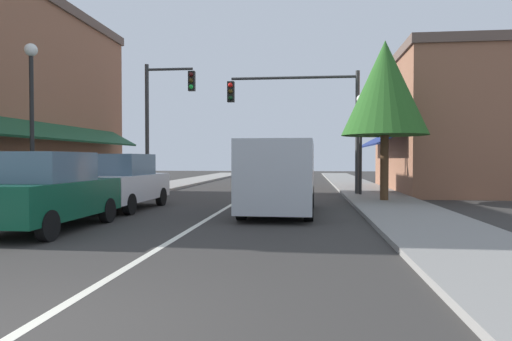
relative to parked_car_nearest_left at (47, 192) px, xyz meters
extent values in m
plane|color=#33302D|center=(3.17, 11.98, -0.88)|extent=(80.00, 80.00, 0.00)
cube|color=gray|center=(-2.33, 11.98, -0.82)|extent=(2.60, 56.00, 0.12)
cube|color=gray|center=(8.67, 11.98, -0.82)|extent=(2.60, 56.00, 0.12)
cube|color=silver|center=(3.17, 11.98, -0.88)|extent=(0.14, 52.00, 0.01)
cube|color=slate|center=(-3.69, 5.98, 0.52)|extent=(0.08, 10.64, 1.80)
cube|color=#194C2D|center=(-3.08, 5.98, 1.72)|extent=(1.27, 11.76, 0.73)
cube|color=slate|center=(-3.69, 9.06, 4.45)|extent=(0.08, 1.10, 1.30)
cube|color=#8E5B42|center=(12.62, 13.98, 2.20)|extent=(5.29, 10.00, 6.16)
cube|color=brown|center=(12.62, 13.98, 5.48)|extent=(5.49, 10.20, 0.40)
cube|color=slate|center=(10.03, 13.98, 0.52)|extent=(0.08, 7.60, 1.80)
cube|color=navy|center=(9.42, 13.98, 1.72)|extent=(1.27, 8.40, 0.73)
cube|color=slate|center=(10.03, 11.78, 3.55)|extent=(0.08, 1.10, 1.30)
cube|color=slate|center=(10.03, 16.18, 3.55)|extent=(0.08, 1.10, 1.30)
cube|color=#0F4C33|center=(0.00, 0.03, -0.17)|extent=(1.73, 4.10, 0.80)
cube|color=slate|center=(0.00, -0.07, 0.56)|extent=(1.52, 2.00, 0.66)
cylinder|color=black|center=(-0.79, 1.38, -0.57)|extent=(0.20, 0.62, 0.62)
cylinder|color=black|center=(0.79, 1.38, -0.57)|extent=(0.20, 0.62, 0.62)
cylinder|color=black|center=(0.79, -1.33, -0.57)|extent=(0.20, 0.62, 0.62)
cube|color=silver|center=(-0.02, 4.35, -0.17)|extent=(1.82, 4.14, 0.80)
cube|color=slate|center=(-0.03, 4.25, 0.56)|extent=(1.57, 2.04, 0.66)
cylinder|color=black|center=(-0.78, 5.72, -0.57)|extent=(0.21, 0.62, 0.62)
cylinder|color=black|center=(0.80, 5.69, -0.57)|extent=(0.21, 0.62, 0.62)
cylinder|color=black|center=(-0.85, 3.02, -0.57)|extent=(0.21, 0.62, 0.62)
cylinder|color=black|center=(0.73, 2.98, -0.57)|extent=(0.21, 0.62, 0.62)
cube|color=#B2B7BC|center=(5.02, 3.79, 0.29)|extent=(2.06, 5.04, 1.90)
cube|color=slate|center=(5.06, 6.19, 0.72)|extent=(1.73, 0.31, 0.84)
cube|color=black|center=(5.07, 6.37, -0.40)|extent=(1.87, 0.24, 0.24)
cylinder|color=black|center=(4.17, 5.36, -0.52)|extent=(0.25, 0.72, 0.72)
cylinder|color=black|center=(5.93, 5.32, -0.52)|extent=(0.25, 0.72, 0.72)
cylinder|color=black|center=(4.11, 2.26, -0.52)|extent=(0.25, 0.72, 0.72)
cylinder|color=black|center=(5.87, 2.22, -0.52)|extent=(0.25, 0.72, 0.72)
cylinder|color=#333333|center=(7.97, 10.48, 1.83)|extent=(0.18, 0.18, 5.42)
cylinder|color=#333333|center=(5.23, 10.48, 4.29)|extent=(5.49, 0.12, 0.12)
cube|color=black|center=(2.48, 10.30, 3.69)|extent=(0.30, 0.24, 0.90)
sphere|color=red|center=(2.48, 10.17, 3.97)|extent=(0.20, 0.20, 0.20)
sphere|color=#3D2D0C|center=(2.48, 10.17, 3.69)|extent=(0.20, 0.20, 0.20)
sphere|color=#0C3316|center=(2.48, 10.17, 3.41)|extent=(0.20, 0.20, 0.20)
cylinder|color=#333333|center=(-1.63, 11.10, 2.14)|extent=(0.18, 0.18, 6.03)
cylinder|color=#333333|center=(-0.53, 11.10, 4.90)|extent=(2.19, 0.12, 0.12)
cube|color=black|center=(0.56, 10.92, 4.30)|extent=(0.30, 0.24, 0.90)
sphere|color=#420F0F|center=(0.56, 10.79, 4.58)|extent=(0.20, 0.20, 0.20)
sphere|color=#3D2D0C|center=(0.56, 10.79, 4.30)|extent=(0.20, 0.20, 0.20)
sphere|color=green|center=(0.56, 10.79, 4.02)|extent=(0.20, 0.20, 0.20)
cylinder|color=black|center=(-1.96, 2.56, 1.39)|extent=(0.12, 0.12, 4.53)
sphere|color=white|center=(-1.96, 2.56, 3.83)|extent=(0.36, 0.36, 0.36)
cylinder|color=black|center=(8.06, 10.03, 1.10)|extent=(0.12, 0.12, 3.96)
sphere|color=white|center=(8.06, 10.03, 3.26)|extent=(0.36, 0.36, 0.36)
cylinder|color=#4C331E|center=(8.62, 7.39, 0.59)|extent=(0.30, 0.30, 2.94)
cone|color=#285B21|center=(8.62, 7.39, 3.31)|extent=(3.12, 3.12, 3.43)
camera|label=1|loc=(5.83, -9.77, 0.73)|focal=32.33mm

